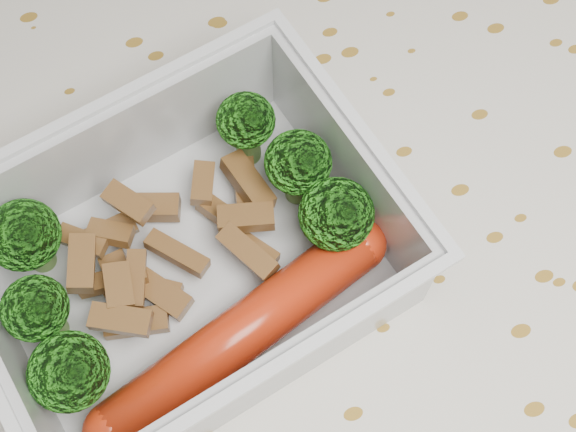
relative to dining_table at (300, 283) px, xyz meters
name	(u,v)px	position (x,y,z in m)	size (l,w,h in m)	color
dining_table	(300,283)	(0.00, 0.00, 0.00)	(1.40, 0.90, 0.75)	brown
tablecloth	(301,253)	(0.00, 0.00, 0.05)	(1.46, 0.96, 0.19)	beige
lunch_container	(189,264)	(-0.06, -0.01, 0.11)	(0.21, 0.18, 0.06)	silver
broccoli_florets	(173,240)	(-0.06, 0.00, 0.12)	(0.17, 0.12, 0.05)	#608C3F
meat_pile	(166,249)	(-0.07, 0.00, 0.11)	(0.10, 0.08, 0.03)	brown
sausage	(242,333)	(-0.04, -0.05, 0.11)	(0.15, 0.07, 0.03)	#B5280D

